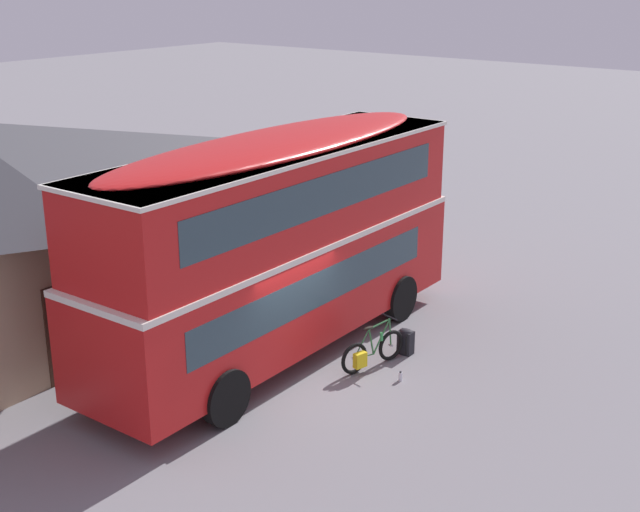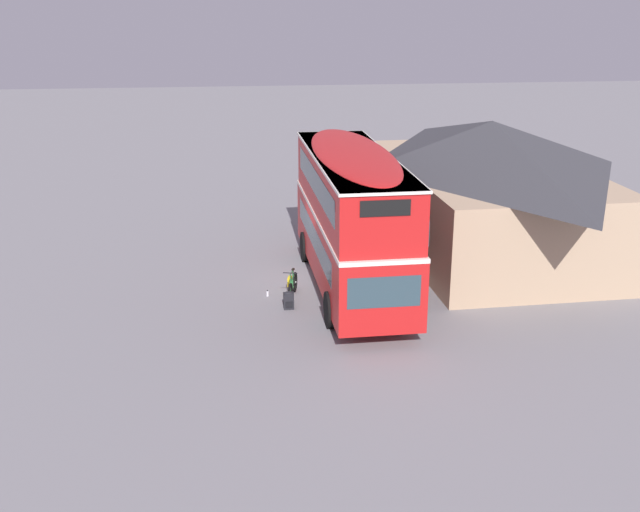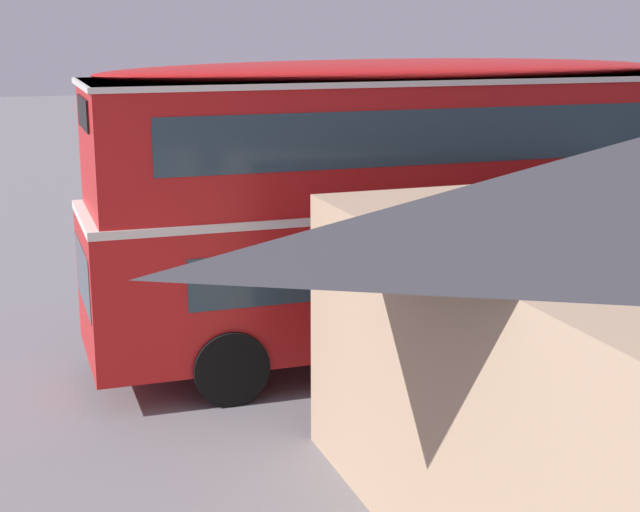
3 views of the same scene
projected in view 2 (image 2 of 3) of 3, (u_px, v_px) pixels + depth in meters
ground_plane at (315, 280)px, 27.13m from camera, size 120.00×120.00×0.00m
double_decker_bus at (352, 213)px, 25.49m from camera, size 9.95×2.80×4.79m
touring_bicycle at (292, 286)px, 25.50m from camera, size 1.69×0.57×1.03m
backpack_on_ground at (289, 300)px, 24.53m from camera, size 0.30×0.33×0.58m
water_bottle_clear_plastic at (268, 293)px, 25.62m from camera, size 0.08×0.08×0.21m
pub_building at (488, 185)px, 29.69m from camera, size 12.46×7.49×4.98m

